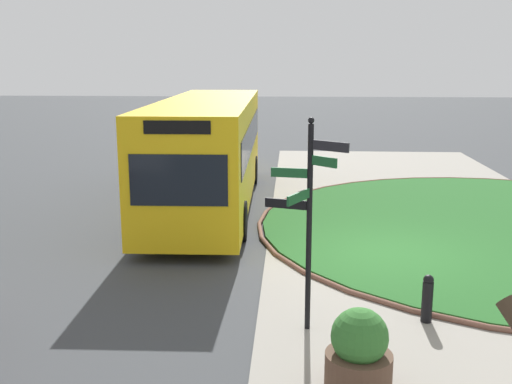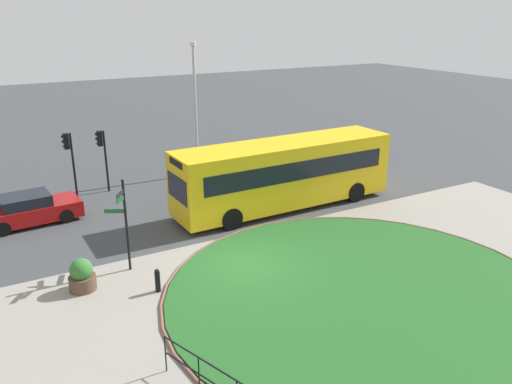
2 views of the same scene
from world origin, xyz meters
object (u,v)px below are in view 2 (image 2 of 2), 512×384
bus_yellow (284,173)px  traffic_light_far (102,147)px  car_far_lane (29,210)px  planter_near_signpost (82,276)px  lamppost_tall (195,106)px  signpost_directional (124,218)px  traffic_light_near (69,151)px  bollard_foreground (158,280)px

bus_yellow → traffic_light_far: (-7.01, 6.57, 0.67)m
bus_yellow → car_far_lane: (-11.03, 3.79, -1.09)m
planter_near_signpost → lamppost_tall: bearing=50.2°
signpost_directional → traffic_light_near: (-0.24, 8.95, 0.43)m
bollard_foreground → traffic_light_near: (-0.66, 11.01, 2.05)m
car_far_lane → lamppost_tall: size_ratio=0.58×
car_far_lane → planter_near_signpost: 7.23m
signpost_directional → car_far_lane: bearing=111.7°
lamppost_tall → bollard_foreground: bearing=-118.8°
bus_yellow → lamppost_tall: 7.54m
planter_near_signpost → signpost_directional: bearing=20.9°
lamppost_tall → signpost_directional: bearing=-125.4°
car_far_lane → traffic_light_near: (2.34, 2.44, 1.84)m
bus_yellow → car_far_lane: size_ratio=2.51×
bus_yellow → lamppost_tall: lamppost_tall is taller
bus_yellow → signpost_directional: bearing=16.7°
signpost_directional → lamppost_tall: lamppost_tall is taller
traffic_light_near → lamppost_tall: (7.16, 0.78, 1.54)m
bollard_foreground → traffic_light_near: 11.22m
lamppost_tall → car_far_lane: bearing=-161.2°
bollard_foreground → car_far_lane: (-3.00, 8.57, 0.21)m
bollard_foreground → car_far_lane: size_ratio=0.20×
car_far_lane → planter_near_signpost: car_far_lane is taller
planter_near_signpost → traffic_light_far: bearing=72.1°
car_far_lane → traffic_light_far: bearing=29.7°
bus_yellow → lamppost_tall: (-1.54, 7.02, 2.29)m
bollard_foreground → lamppost_tall: bearing=61.2°
car_far_lane → traffic_light_far: 5.20m
traffic_light_near → planter_near_signpost: traffic_light_near is taller
traffic_light_near → planter_near_signpost: 9.95m
signpost_directional → traffic_light_near: 8.97m
bollard_foreground → traffic_light_near: bearing=93.4°
signpost_directional → traffic_light_far: 9.41m
car_far_lane → planter_near_signpost: size_ratio=3.79×
bus_yellow → traffic_light_near: size_ratio=3.24×
lamppost_tall → planter_near_signpost: 14.01m
signpost_directional → bus_yellow: 8.88m
traffic_light_far → car_far_lane: bearing=42.0°
bollard_foreground → lamppost_tall: 13.94m
planter_near_signpost → car_far_lane: bearing=96.4°
traffic_light_near → lamppost_tall: 7.36m
traffic_light_far → lamppost_tall: (5.47, 0.45, 1.63)m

